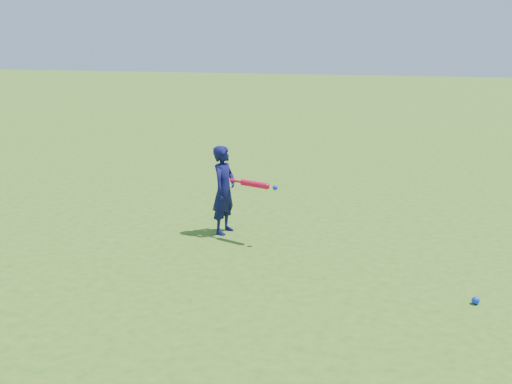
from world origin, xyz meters
TOP-DOWN VIEW (x-y plane):
  - ground at (0.00, 0.00)m, footprint 80.00×80.00m
  - child at (0.05, 0.46)m, footprint 0.31×0.44m
  - ground_ball_blue at (3.04, -0.78)m, footprint 0.07×0.07m
  - bat_swing at (0.55, 0.25)m, footprint 0.67×0.25m

SIDE VIEW (x-z plane):
  - ground at x=0.00m, z-range 0.00..0.00m
  - ground_ball_blue at x=3.04m, z-range 0.00..0.07m
  - child at x=0.05m, z-range 0.00..1.13m
  - bat_swing at x=0.55m, z-range 0.68..0.76m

